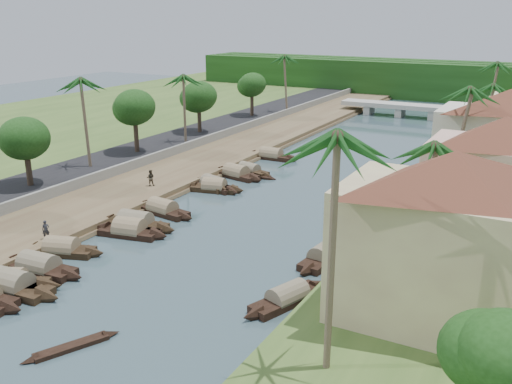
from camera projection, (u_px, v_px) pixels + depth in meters
The scene contains 44 objects.
ground at pixel (195, 260), 44.75m from camera, with size 220.00×220.00×0.00m, color #384D54.
left_bank at pixel (179, 170), 68.67m from camera, with size 10.00×180.00×0.80m, color brown.
right_bank at pixel (487, 216), 52.68m from camera, with size 16.00×180.00×1.20m, color #375522.
road at pixel (124, 160), 72.45m from camera, with size 8.00×180.00×1.40m, color black.
retaining_wall at pixel (151, 159), 70.30m from camera, with size 0.40×180.00×1.10m, color slate.
treeline at pixel (448, 81), 127.32m from camera, with size 120.00×14.00×8.00m.
bridge at pixel (417, 108), 104.55m from camera, with size 28.00×4.00×2.40m.
building_near at pixel (447, 236), 32.50m from camera, with size 14.85×14.85×10.20m.
building_mid at pixel (499, 176), 45.53m from camera, with size 14.11×14.11×9.70m.
building_far at pixel (505, 139), 57.64m from camera, with size 15.59×15.59×10.20m.
sampan_0 at pixel (9, 285), 39.76m from camera, with size 9.32×2.47×2.40m.
sampan_2 at pixel (4, 283), 40.05m from camera, with size 8.60×5.20×2.28m.
sampan_3 at pixel (39, 267), 42.57m from camera, with size 8.46×2.33×2.24m.
sampan_4 at pixel (62, 249), 45.74m from camera, with size 7.53×3.91×2.12m.
sampan_5 at pixel (130, 231), 49.60m from camera, with size 7.64×3.21×2.36m.
sampan_6 at pixel (135, 224), 51.21m from camera, with size 8.50×3.00×2.45m.
sampan_7 at pixel (163, 210), 54.95m from camera, with size 8.24×2.83×2.16m.
sampan_8 at pixel (214, 188), 61.86m from camera, with size 7.15×3.24×2.17m.
sampan_9 at pixel (214, 185), 62.81m from camera, with size 8.15×3.78×2.06m.
sampan_10 at pixel (211, 185), 62.93m from camera, with size 6.82×4.09×1.93m.
sampan_11 at pixel (236, 174), 67.06m from camera, with size 8.22×3.28×2.30m.
sampan_12 at pixel (249, 170), 68.70m from camera, with size 7.58×3.28×1.84m.
sampan_13 at pixel (271, 156), 75.57m from camera, with size 8.25×2.06×2.25m.
sampan_14 at pixel (288, 298), 37.99m from camera, with size 4.11×8.05×1.98m.
sampan_15 at pixel (325, 256), 44.49m from camera, with size 2.52×8.13×2.15m.
sampan_16 at pixel (391, 192), 60.24m from camera, with size 2.08×8.52×2.08m.
canoe_0 at pixel (72, 347), 32.95m from camera, with size 3.28×5.65×0.78m.
canoe_1 at pixel (121, 228), 51.18m from camera, with size 5.62×2.07×0.90m.
canoe_2 at pixel (257, 177), 66.90m from camera, with size 5.01×1.34×0.72m.
palm_0 at pixel (336, 142), 25.72m from camera, with size 3.20×3.20×13.66m.
palm_1 at pixel (425, 147), 38.14m from camera, with size 3.20×3.20×10.51m.
palm_2 at pixel (460, 91), 53.50m from camera, with size 3.20×3.20×12.12m.
palm_3 at pixel (492, 87), 67.25m from camera, with size 3.20×3.20×10.69m.
palm_5 at pixel (82, 82), 63.66m from camera, with size 3.20×3.20×11.56m.
palm_6 at pixel (183, 78), 76.84m from camera, with size 3.20×3.20×10.50m.
palm_7 at pixel (493, 65), 80.91m from camera, with size 3.20×3.20×12.03m.
palm_8 at pixel (287, 58), 100.46m from camera, with size 3.20×3.20×11.32m.
tree_2 at pixel (25, 139), 57.96m from camera, with size 5.05×5.05×7.00m.
tree_3 at pixel (134, 108), 72.02m from camera, with size 5.19×5.19×7.83m.
tree_4 at pixel (199, 98), 84.28m from camera, with size 5.24×5.24×7.35m.
tree_5 at pixel (252, 86), 97.92m from camera, with size 4.62×4.62×7.16m.
tree_7 at pixel (500, 355), 22.53m from camera, with size 4.10×4.10×6.22m.
person_near at pixel (46, 230), 46.57m from camera, with size 0.59×0.39×1.61m, color #24262C.
person_far at pixel (150, 178), 60.96m from camera, with size 0.86×0.67×1.76m, color #302C22.
Camera 1 is at (23.84, -33.77, 18.60)m, focal length 40.00 mm.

